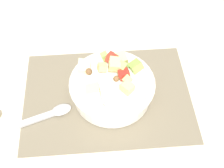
# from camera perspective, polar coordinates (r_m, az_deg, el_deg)

# --- Properties ---
(ground_plane) EXTENTS (2.40, 2.40, 0.00)m
(ground_plane) POSITION_cam_1_polar(r_m,az_deg,el_deg) (0.89, -0.88, -2.32)
(ground_plane) COLOR silver
(placemat) EXTENTS (0.48, 0.35, 0.01)m
(placemat) POSITION_cam_1_polar(r_m,az_deg,el_deg) (0.88, -0.88, -2.21)
(placemat) COLOR #756B56
(placemat) RESTS_ON ground_plane
(salad_bowl) EXTENTS (0.24, 0.24, 0.11)m
(salad_bowl) POSITION_cam_1_polar(r_m,az_deg,el_deg) (0.85, -0.03, -0.21)
(salad_bowl) COLOR white
(salad_bowl) RESTS_ON placemat
(serving_spoon) EXTENTS (0.22, 0.10, 0.01)m
(serving_spoon) POSITION_cam_1_polar(r_m,az_deg,el_deg) (0.86, -12.38, -5.79)
(serving_spoon) COLOR #B7B7BC
(serving_spoon) RESTS_ON placemat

